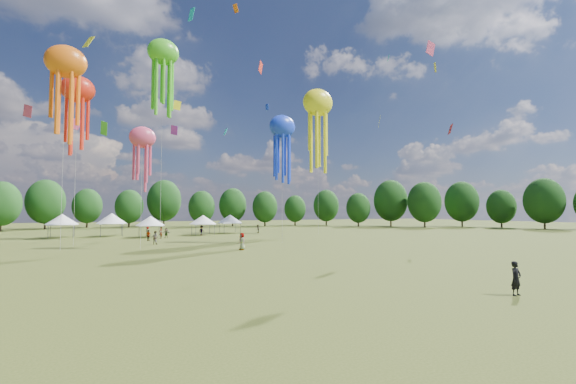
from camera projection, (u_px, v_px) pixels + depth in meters
name	position (u px, v px, depth m)	size (l,w,h in m)	color
ground	(380.00, 306.00, 17.13)	(300.00, 300.00, 0.00)	#384416
observer_main	(516.00, 278.00, 19.31)	(0.64, 0.42, 1.75)	black
spectator_near	(155.00, 238.00, 48.77)	(0.85, 0.66, 1.74)	gray
spectators_far	(195.00, 233.00, 60.34)	(22.56, 30.35, 1.90)	gray
festival_tents	(152.00, 219.00, 66.07)	(33.50, 10.57, 4.02)	#47474C
show_kites	(234.00, 107.00, 58.83)	(46.35, 18.91, 30.55)	red
small_kites	(198.00, 47.00, 56.97)	(72.39, 65.05, 43.53)	red
treeline	(146.00, 200.00, 71.51)	(201.57, 95.24, 13.43)	#38281C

